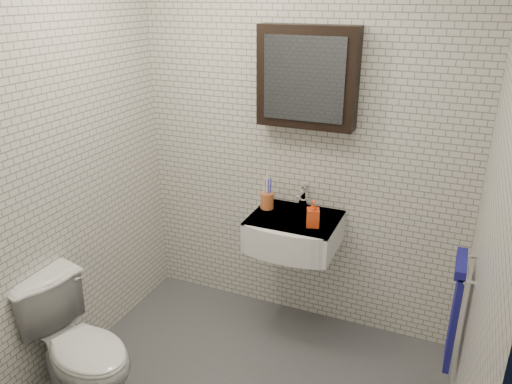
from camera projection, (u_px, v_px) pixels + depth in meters
room_shell at (233, 159)px, 2.28m from camera, size 2.22×2.02×2.51m
washbasin at (292, 233)px, 3.15m from camera, size 0.55×0.50×0.20m
faucet at (303, 198)px, 3.26m from camera, size 0.06×0.20×0.15m
mirror_cabinet at (307, 77)px, 2.96m from camera, size 0.60×0.15×0.60m
towel_rail at (456, 306)px, 2.48m from camera, size 0.09×0.30×0.58m
toothbrush_cup at (267, 200)px, 3.26m from camera, size 0.10×0.10×0.24m
soap_bottle at (313, 213)px, 3.00m from camera, size 0.10×0.10×0.17m
toilet at (80, 349)px, 2.72m from camera, size 0.81×0.59×0.74m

